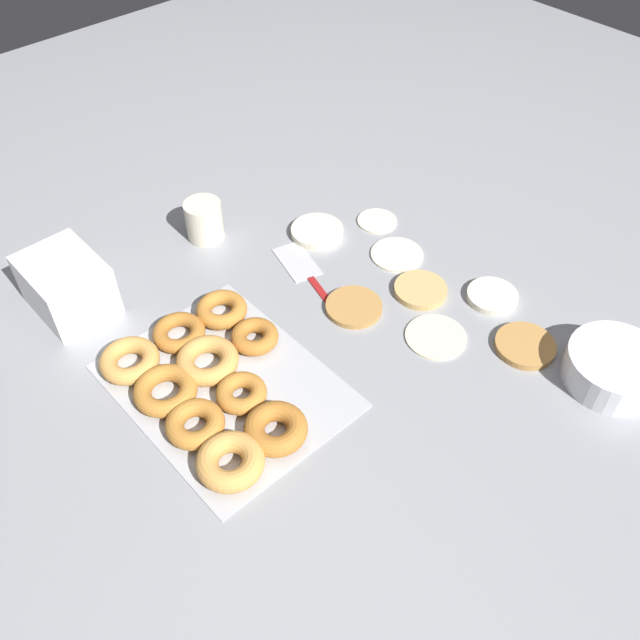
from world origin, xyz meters
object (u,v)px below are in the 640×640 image
(pancake_7, at_px, (377,220))
(donut_tray, at_px, (211,383))
(pancake_2, at_px, (397,254))
(paper_cup, at_px, (204,220))
(pancake_1, at_px, (354,307))
(pancake_5, at_px, (436,336))
(spatula, at_px, (303,269))
(pancake_3, at_px, (421,290))
(pancake_4, at_px, (492,296))
(pancake_0, at_px, (317,232))
(batter_bowl, at_px, (614,368))
(container_stack, at_px, (67,285))
(pancake_6, at_px, (525,346))

(pancake_7, distance_m, donut_tray, 0.55)
(pancake_2, relative_size, donut_tray, 0.27)
(paper_cup, bearing_deg, pancake_1, 12.07)
(pancake_7, xyz_separation_m, paper_cup, (-0.21, -0.30, 0.04))
(pancake_5, distance_m, donut_tray, 0.41)
(pancake_5, relative_size, spatula, 0.44)
(pancake_5, distance_m, pancake_7, 0.35)
(pancake_3, relative_size, spatula, 0.41)
(pancake_3, distance_m, pancake_4, 0.14)
(pancake_0, bearing_deg, batter_bowl, 9.72)
(pancake_1, bearing_deg, pancake_0, 155.01)
(batter_bowl, distance_m, spatula, 0.60)
(donut_tray, distance_m, container_stack, 0.35)
(paper_cup, relative_size, spatula, 0.33)
(batter_bowl, height_order, container_stack, container_stack)
(pancake_1, height_order, pancake_6, pancake_6)
(pancake_0, height_order, pancake_6, pancake_0)
(pancake_3, bearing_deg, pancake_0, -173.96)
(pancake_6, bearing_deg, pancake_1, -150.43)
(pancake_0, xyz_separation_m, batter_bowl, (0.62, 0.11, 0.02))
(pancake_2, distance_m, pancake_7, 0.12)
(pancake_1, height_order, pancake_4, pancake_4)
(pancake_1, height_order, batter_bowl, batter_bowl)
(pancake_7, relative_size, batter_bowl, 0.51)
(pancake_7, bearing_deg, pancake_2, -25.24)
(pancake_5, relative_size, pancake_7, 1.31)
(pancake_5, bearing_deg, spatula, -169.26)
(pancake_3, xyz_separation_m, donut_tray, (-0.08, -0.43, 0.01))
(pancake_4, height_order, pancake_5, pancake_4)
(pancake_3, xyz_separation_m, pancake_7, (-0.21, 0.10, -0.00))
(pancake_1, distance_m, pancake_6, 0.32)
(pancake_7, relative_size, donut_tray, 0.22)
(pancake_2, bearing_deg, pancake_5, -29.43)
(pancake_4, bearing_deg, pancake_1, -126.41)
(pancake_4, xyz_separation_m, paper_cup, (-0.52, -0.29, 0.03))
(pancake_7, bearing_deg, pancake_1, -55.04)
(pancake_0, xyz_separation_m, pancake_7, (0.06, 0.12, -0.00))
(donut_tray, bearing_deg, pancake_2, 93.21)
(pancake_7, relative_size, paper_cup, 1.01)
(pancake_3, relative_size, pancake_7, 1.20)
(pancake_0, height_order, donut_tray, donut_tray)
(donut_tray, relative_size, batter_bowl, 2.38)
(donut_tray, bearing_deg, pancake_7, 103.89)
(pancake_6, xyz_separation_m, paper_cup, (-0.64, -0.23, 0.04))
(pancake_2, relative_size, container_stack, 0.68)
(pancake_0, xyz_separation_m, container_stack, (-0.15, -0.48, 0.05))
(pancake_2, distance_m, pancake_6, 0.33)
(pancake_5, bearing_deg, pancake_6, 38.33)
(pancake_5, bearing_deg, batter_bowl, 29.19)
(pancake_0, relative_size, pancake_4, 1.15)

